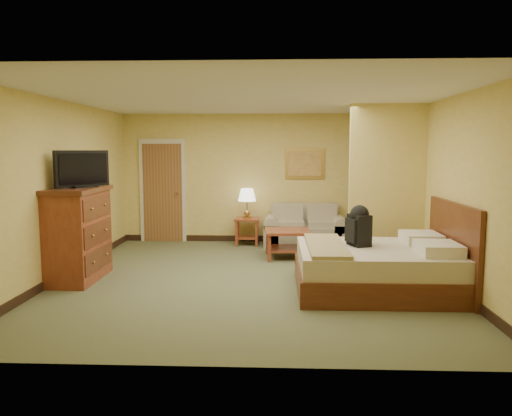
# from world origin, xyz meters

# --- Properties ---
(floor) EXTENTS (6.00, 6.00, 0.00)m
(floor) POSITION_xyz_m (0.00, 0.00, 0.00)
(floor) COLOR #565A3A
(floor) RESTS_ON ground
(ceiling) EXTENTS (6.00, 6.00, 0.00)m
(ceiling) POSITION_xyz_m (0.00, 0.00, 2.60)
(ceiling) COLOR white
(ceiling) RESTS_ON back_wall
(back_wall) EXTENTS (5.50, 0.02, 2.60)m
(back_wall) POSITION_xyz_m (0.00, 3.00, 1.30)
(back_wall) COLOR #D7BC5B
(back_wall) RESTS_ON floor
(left_wall) EXTENTS (0.02, 6.00, 2.60)m
(left_wall) POSITION_xyz_m (-2.75, 0.00, 1.30)
(left_wall) COLOR #D7BC5B
(left_wall) RESTS_ON floor
(right_wall) EXTENTS (0.02, 6.00, 2.60)m
(right_wall) POSITION_xyz_m (2.75, 0.00, 1.30)
(right_wall) COLOR #D7BC5B
(right_wall) RESTS_ON floor
(partition) EXTENTS (1.20, 0.15, 2.60)m
(partition) POSITION_xyz_m (2.15, 0.93, 1.30)
(partition) COLOR #D7BC5B
(partition) RESTS_ON floor
(door) EXTENTS (0.94, 0.16, 2.10)m
(door) POSITION_xyz_m (-1.95, 2.96, 1.03)
(door) COLOR beige
(door) RESTS_ON floor
(baseboard) EXTENTS (5.50, 0.02, 0.12)m
(baseboard) POSITION_xyz_m (0.00, 2.99, 0.06)
(baseboard) COLOR black
(baseboard) RESTS_ON floor
(loveseat) EXTENTS (1.62, 0.75, 0.82)m
(loveseat) POSITION_xyz_m (0.95, 2.57, 0.27)
(loveseat) COLOR tan
(loveseat) RESTS_ON floor
(side_table) EXTENTS (0.49, 0.49, 0.53)m
(side_table) POSITION_xyz_m (-0.20, 2.65, 0.35)
(side_table) COLOR maroon
(side_table) RESTS_ON floor
(table_lamp) EXTENTS (0.35, 0.35, 0.59)m
(table_lamp) POSITION_xyz_m (-0.20, 2.65, 0.98)
(table_lamp) COLOR #A77C3D
(table_lamp) RESTS_ON side_table
(coffee_table) EXTENTS (0.81, 0.81, 0.49)m
(coffee_table) POSITION_xyz_m (0.57, 1.46, 0.35)
(coffee_table) COLOR maroon
(coffee_table) RESTS_ON floor
(wall_picture) EXTENTS (0.79, 0.04, 0.61)m
(wall_picture) POSITION_xyz_m (0.95, 2.97, 1.60)
(wall_picture) COLOR #B78E3F
(wall_picture) RESTS_ON back_wall
(dresser) EXTENTS (0.66, 1.26, 1.34)m
(dresser) POSITION_xyz_m (-2.48, -0.16, 0.68)
(dresser) COLOR maroon
(dresser) RESTS_ON floor
(tv) EXTENTS (0.54, 0.75, 0.53)m
(tv) POSITION_xyz_m (-2.37, -0.16, 1.59)
(tv) COLOR black
(tv) RESTS_ON dresser
(bed) EXTENTS (2.17, 1.84, 1.19)m
(bed) POSITION_xyz_m (1.81, -0.56, 0.32)
(bed) COLOR #4C2011
(bed) RESTS_ON floor
(backpack) EXTENTS (0.31, 0.37, 0.55)m
(backpack) POSITION_xyz_m (1.50, -0.43, 0.88)
(backpack) COLOR black
(backpack) RESTS_ON bed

